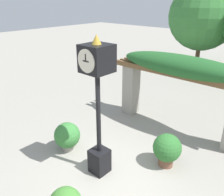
% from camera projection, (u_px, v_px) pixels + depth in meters
% --- Properties ---
extents(ground_plane, '(60.00, 60.00, 0.00)m').
position_uv_depth(ground_plane, '(112.00, 174.00, 6.35)').
color(ground_plane, gray).
extents(pedestal_clock, '(0.63, 0.68, 3.66)m').
position_uv_depth(pedestal_clock, '(98.00, 99.00, 5.65)').
color(pedestal_clock, black).
rests_on(pedestal_clock, ground).
extents(pergola, '(5.06, 1.11, 2.68)m').
position_uv_depth(pergola, '(179.00, 74.00, 7.83)').
color(pergola, gray).
rests_on(pergola, ground).
extents(potted_plant_near_right, '(0.79, 0.79, 0.92)m').
position_uv_depth(potted_plant_near_right, '(67.00, 136.00, 7.20)').
color(potted_plant_near_right, gray).
rests_on(potted_plant_near_right, ground).
extents(potted_plant_far_right, '(0.79, 0.79, 0.97)m').
position_uv_depth(potted_plant_far_right, '(167.00, 149.00, 6.52)').
color(potted_plant_far_right, brown).
rests_on(potted_plant_far_right, ground).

